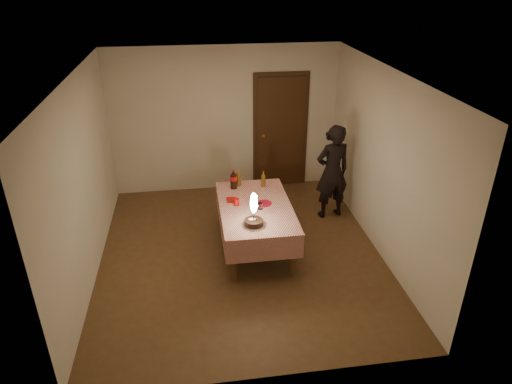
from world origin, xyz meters
TOP-DOWN VIEW (x-y plane):
  - ground at (0.00, 0.00)m, footprint 4.00×4.50m
  - room_shell at (0.03, 0.08)m, footprint 4.04×4.54m
  - dining_table at (0.23, 0.12)m, footprint 1.02×1.72m
  - birthday_cake at (0.14, -0.40)m, footprint 0.31×0.31m
  - red_plate at (0.37, 0.18)m, footprint 0.22×0.22m
  - red_cup at (-0.03, 0.19)m, footprint 0.08×0.08m
  - clear_cup at (0.29, 0.04)m, footprint 0.07×0.07m
  - napkin_stack at (-0.08, 0.34)m, footprint 0.15×0.15m
  - cola_bottle at (-0.01, 0.73)m, footprint 0.10×0.10m
  - amber_bottle_left at (0.08, 0.82)m, footprint 0.06×0.06m
  - amber_bottle_right at (0.45, 0.74)m, footprint 0.06×0.06m
  - photographer at (1.60, 0.92)m, footprint 0.63×0.49m

SIDE VIEW (x-z plane):
  - ground at x=0.00m, z-range -0.01..0.01m
  - dining_table at x=0.23m, z-range 0.26..0.96m
  - red_plate at x=0.37m, z-range 0.70..0.71m
  - napkin_stack at x=-0.08m, z-range 0.70..0.72m
  - clear_cup at x=0.29m, z-range 0.70..0.79m
  - red_cup at x=-0.03m, z-range 0.70..0.80m
  - photographer at x=1.60m, z-range 0.00..1.58m
  - amber_bottle_left at x=0.08m, z-range 0.69..0.95m
  - amber_bottle_right at x=0.45m, z-range 0.69..0.95m
  - birthday_cake at x=0.14m, z-range 0.60..1.07m
  - cola_bottle at x=-0.01m, z-range 0.70..1.01m
  - room_shell at x=0.03m, z-range 0.34..2.96m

